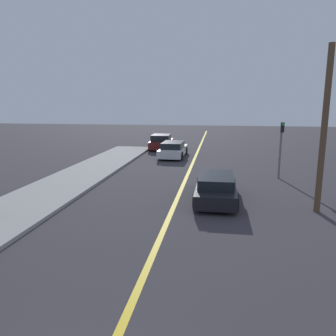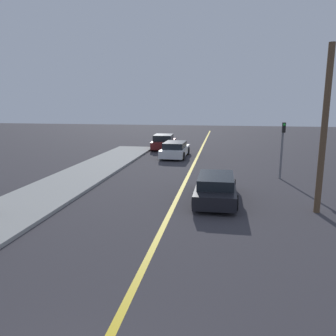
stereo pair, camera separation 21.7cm
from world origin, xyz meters
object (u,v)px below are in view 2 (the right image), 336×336
object	(u,v)px
utility_pole	(324,131)
car_near_right_lane	(216,187)
traffic_light	(282,144)
car_far_distant	(164,142)
car_ahead_center	(175,150)

from	to	relation	value
utility_pole	car_near_right_lane	bearing A→B (deg)	165.58
traffic_light	utility_pole	size ratio (longest dim) A/B	0.50
car_far_distant	traffic_light	bearing A→B (deg)	-53.38
car_far_distant	traffic_light	size ratio (longest dim) A/B	1.29
utility_pole	traffic_light	bearing A→B (deg)	94.65
car_far_distant	utility_pole	size ratio (longest dim) A/B	0.64
car_near_right_lane	car_far_distant	world-z (taller)	car_far_distant
car_ahead_center	utility_pole	bearing A→B (deg)	-57.42
utility_pole	car_ahead_center	bearing A→B (deg)	121.28
car_near_right_lane	utility_pole	distance (m)	4.93
car_near_right_lane	car_ahead_center	world-z (taller)	car_ahead_center
car_ahead_center	traffic_light	size ratio (longest dim) A/B	1.44
traffic_light	utility_pole	bearing A→B (deg)	-85.35
car_far_distant	traffic_light	xyz separation A→B (m)	(8.75, -10.80, 1.37)
car_near_right_lane	car_ahead_center	xyz separation A→B (m)	(-3.50, 11.35, 0.02)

